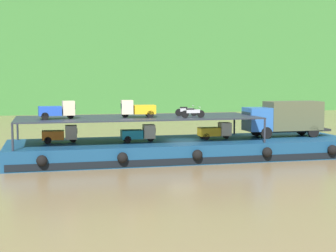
{
  "coord_description": "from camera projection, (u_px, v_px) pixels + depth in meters",
  "views": [
    {
      "loc": [
        -11.07,
        -40.09,
        6.61
      ],
      "look_at": [
        -1.31,
        0.0,
        2.7
      ],
      "focal_mm": 53.89,
      "sensor_mm": 36.0,
      "label": 1
    }
  ],
  "objects": [
    {
      "name": "motorcycle_upper_centre",
      "position": [
        186.0,
        111.0,
        41.7
      ],
      "size": [
        1.9,
        0.55,
        0.87
      ],
      "color": "black",
      "rests_on": "cargo_rack"
    },
    {
      "name": "ground_plane",
      "position": [
        183.0,
        158.0,
        42.01
      ],
      "size": [
        400.0,
        400.0,
        0.0
      ],
      "primitive_type": "plane",
      "color": "olive"
    },
    {
      "name": "mini_truck_lower_aft",
      "position": [
        139.0,
        133.0,
        40.56
      ],
      "size": [
        2.76,
        1.24,
        1.38
      ],
      "color": "teal",
      "rests_on": "cargo_barge"
    },
    {
      "name": "motorcycle_upper_port",
      "position": [
        193.0,
        112.0,
        39.72
      ],
      "size": [
        1.9,
        0.55,
        0.87
      ],
      "color": "black",
      "rests_on": "cargo_rack"
    },
    {
      "name": "cargo_barge",
      "position": [
        183.0,
        149.0,
        41.9
      ],
      "size": [
        28.53,
        8.21,
        1.5
      ],
      "color": "navy",
      "rests_on": "ground"
    },
    {
      "name": "covered_lorry",
      "position": [
        285.0,
        117.0,
        44.1
      ],
      "size": [
        7.87,
        2.35,
        3.1
      ],
      "color": "#285BA3",
      "rests_on": "cargo_barge"
    },
    {
      "name": "mini_truck_upper_stern",
      "position": [
        57.0,
        110.0,
        38.56
      ],
      "size": [
        2.8,
        1.3,
        1.38
      ],
      "color": "#1E47B7",
      "rests_on": "cargo_rack"
    },
    {
      "name": "mini_truck_upper_mid",
      "position": [
        138.0,
        109.0,
        40.17
      ],
      "size": [
        2.79,
        1.29,
        1.38
      ],
      "color": "gold",
      "rests_on": "cargo_rack"
    },
    {
      "name": "mini_truck_lower_stern",
      "position": [
        60.0,
        134.0,
        39.98
      ],
      "size": [
        2.77,
        1.25,
        1.38
      ],
      "color": "orange",
      "rests_on": "cargo_barge"
    },
    {
      "name": "hillside_far_bank",
      "position": [
        96.0,
        22.0,
        109.25
      ],
      "size": [
        129.66,
        37.81,
        33.19
      ],
      "color": "#387533",
      "rests_on": "ground"
    },
    {
      "name": "cargo_rack",
      "position": [
        138.0,
        118.0,
        40.79
      ],
      "size": [
        19.33,
        6.78,
        2.0
      ],
      "color": "#232833",
      "rests_on": "cargo_barge"
    },
    {
      "name": "mini_truck_lower_mid",
      "position": [
        215.0,
        131.0,
        42.51
      ],
      "size": [
        2.75,
        1.21,
        1.38
      ],
      "color": "gold",
      "rests_on": "cargo_barge"
    }
  ]
}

